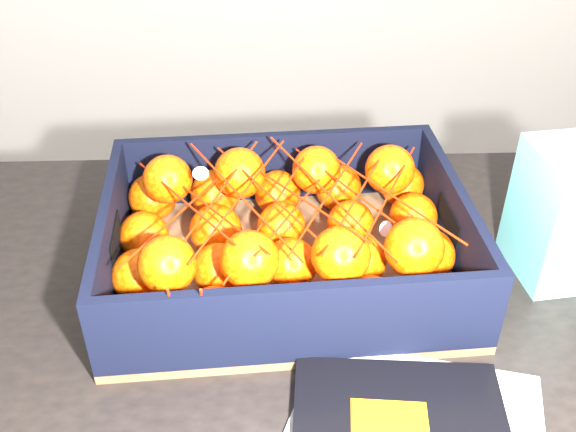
{
  "coord_description": "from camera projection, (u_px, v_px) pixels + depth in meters",
  "views": [
    {
      "loc": [
        0.1,
        -0.25,
        1.31
      ],
      "look_at": [
        0.16,
        0.37,
        0.86
      ],
      "focal_mm": 41.69,
      "sensor_mm": 36.0,
      "label": 1
    }
  ],
  "objects": [
    {
      "name": "table",
      "position": [
        340.0,
        389.0,
        0.83
      ],
      "size": [
        1.25,
        0.87,
        0.75
      ],
      "color": "black",
      "rests_on": "ground"
    },
    {
      "name": "produce_crate",
      "position": [
        286.0,
        251.0,
        0.84
      ],
      "size": [
        0.44,
        0.33,
        0.11
      ],
      "color": "brown",
      "rests_on": "table"
    },
    {
      "name": "clementine_heap",
      "position": [
        285.0,
        234.0,
        0.83
      ],
      "size": [
        0.42,
        0.31,
        0.12
      ],
      "color": "#F44B05",
      "rests_on": "produce_crate"
    },
    {
      "name": "mesh_net",
      "position": [
        281.0,
        204.0,
        0.79
      ],
      "size": [
        0.37,
        0.29,
        0.09
      ],
      "color": "#B61F06",
      "rests_on": "clementine_heap"
    },
    {
      "name": "retail_carton",
      "position": [
        556.0,
        214.0,
        0.82
      ],
      "size": [
        0.08,
        0.12,
        0.17
      ],
      "primitive_type": "cube",
      "rotation": [
        0.0,
        0.0,
        0.06
      ],
      "color": "white",
      "rests_on": "table"
    }
  ]
}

